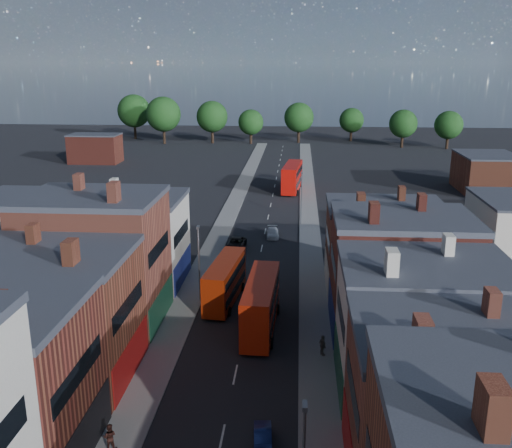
% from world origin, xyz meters
% --- Properties ---
extents(pavement_west, '(3.00, 200.00, 0.12)m').
position_xyz_m(pavement_west, '(-6.50, 50.00, 0.06)').
color(pavement_west, gray).
rests_on(pavement_west, ground).
extents(pavement_east, '(3.00, 200.00, 0.12)m').
position_xyz_m(pavement_east, '(6.50, 50.00, 0.06)').
color(pavement_east, gray).
rests_on(pavement_east, ground).
extents(terrace_east, '(12.00, 80.00, 13.03)m').
position_xyz_m(terrace_east, '(14.00, 0.00, 6.52)').
color(terrace_east, maroon).
rests_on(terrace_east, ground).
extents(lamp_post_2, '(0.25, 0.70, 8.12)m').
position_xyz_m(lamp_post_2, '(-5.20, 30.00, 4.70)').
color(lamp_post_2, slate).
rests_on(lamp_post_2, ground).
extents(lamp_post_3, '(0.25, 0.70, 8.12)m').
position_xyz_m(lamp_post_3, '(5.20, 60.00, 4.70)').
color(lamp_post_3, slate).
rests_on(lamp_post_3, ground).
extents(bus_0, '(3.35, 10.32, 4.38)m').
position_xyz_m(bus_0, '(-2.60, 30.13, 2.36)').
color(bus_0, '#9E2409').
rests_on(bus_0, ground).
extents(bus_1, '(3.15, 11.19, 4.79)m').
position_xyz_m(bus_1, '(1.50, 24.06, 2.59)').
color(bus_1, red).
rests_on(bus_1, ground).
extents(bus_2, '(3.91, 12.21, 5.18)m').
position_xyz_m(bus_2, '(3.50, 83.72, 2.80)').
color(bus_2, '#C00E08').
rests_on(bus_2, ground).
extents(car_1, '(1.41, 3.38, 1.09)m').
position_xyz_m(car_1, '(2.72, 7.48, 0.54)').
color(car_1, navy).
rests_on(car_1, ground).
extents(car_2, '(2.56, 5.07, 1.38)m').
position_xyz_m(car_2, '(-3.38, 47.62, 0.69)').
color(car_2, black).
rests_on(car_2, ground).
extents(car_3, '(1.95, 4.29, 1.22)m').
position_xyz_m(car_3, '(1.20, 53.28, 0.61)').
color(car_3, silver).
rests_on(car_3, ground).
extents(ped_1, '(0.92, 0.58, 1.79)m').
position_xyz_m(ped_1, '(-6.91, 6.28, 1.01)').
color(ped_1, '#391C16').
rests_on(ped_1, pavement_west).
extents(ped_3, '(0.89, 1.18, 1.83)m').
position_xyz_m(ped_3, '(6.98, 19.46, 1.04)').
color(ped_3, '#56524A').
rests_on(ped_3, pavement_east).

